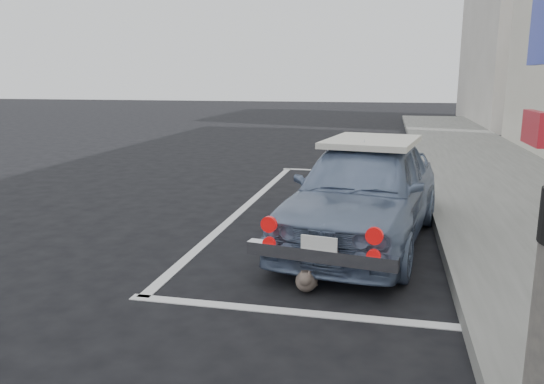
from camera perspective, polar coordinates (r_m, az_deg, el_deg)
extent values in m
plane|color=black|center=(5.08, -1.93, -10.01)|extent=(80.00, 80.00, 0.00)
cube|color=#B2ADA2|center=(25.19, 25.22, 15.78)|extent=(3.50, 10.00, 8.00)
cube|color=silver|center=(4.54, 2.75, -12.80)|extent=(3.00, 0.12, 0.01)
cube|color=silver|center=(11.24, 8.78, 2.20)|extent=(3.00, 0.12, 0.01)
cube|color=silver|center=(8.07, -2.87, -1.59)|extent=(0.12, 7.00, 0.01)
cube|color=red|center=(2.65, 26.39, 6.19)|extent=(0.04, 0.30, 0.15)
cube|color=white|center=(2.64, 26.29, 6.20)|extent=(0.02, 0.16, 0.08)
imported|color=#6E81A3|center=(6.34, 9.86, 0.10)|extent=(2.03, 3.80, 1.23)
cube|color=silver|center=(6.60, 10.70, 5.34)|extent=(1.23, 1.52, 0.07)
cube|color=silver|center=(4.75, 5.20, -6.77)|extent=(1.38, 0.35, 0.12)
cube|color=white|center=(4.68, 5.07, -5.78)|extent=(0.33, 0.07, 0.17)
cylinder|color=red|center=(4.81, -0.32, -3.50)|extent=(0.15, 0.06, 0.15)
cylinder|color=red|center=(4.55, 10.96, -4.66)|extent=(0.15, 0.06, 0.15)
cylinder|color=red|center=(4.86, -0.32, -5.55)|extent=(0.12, 0.06, 0.12)
cylinder|color=red|center=(4.60, 10.87, -6.80)|extent=(0.12, 0.06, 0.12)
ellipsoid|color=#665B4E|center=(4.95, 3.74, -9.37)|extent=(0.22, 0.33, 0.19)
sphere|color=#665B4E|center=(4.79, 3.59, -9.25)|extent=(0.12, 0.12, 0.12)
cone|color=#665B4E|center=(4.77, 3.20, -8.54)|extent=(0.04, 0.04, 0.05)
cone|color=#665B4E|center=(4.77, 4.00, -8.58)|extent=(0.04, 0.04, 0.05)
cylinder|color=#665B4E|center=(5.12, 4.45, -9.43)|extent=(0.12, 0.20, 0.03)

